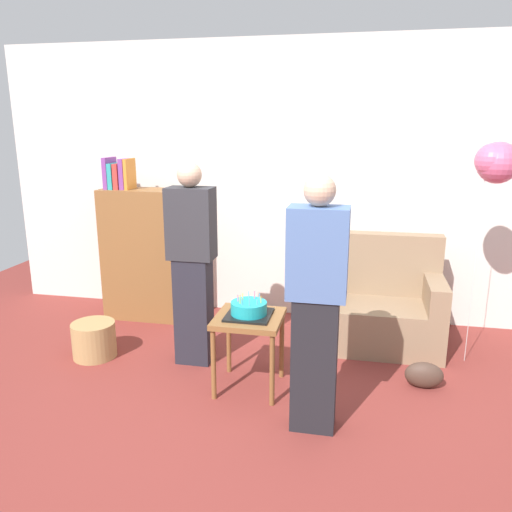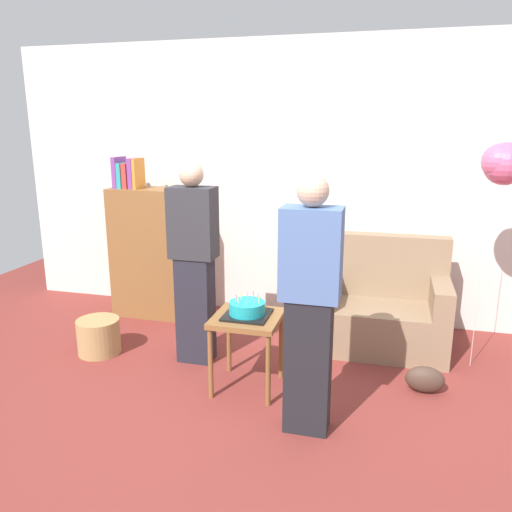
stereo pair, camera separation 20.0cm
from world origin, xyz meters
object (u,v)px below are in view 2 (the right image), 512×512
object	(u,v)px
couch	(382,309)
person_blowing_candles	(194,263)
handbag	(425,379)
side_table	(247,327)
birthday_cake	(247,309)
wicker_basket	(99,336)
balloon_bunch	(503,163)
person_holding_cake	(310,306)
bookshelf	(152,251)

from	to	relation	value
couch	person_blowing_candles	bearing A→B (deg)	-154.98
handbag	side_table	bearing A→B (deg)	-168.31
couch	side_table	xyz separation A→B (m)	(-0.93, -1.03, 0.14)
side_table	person_blowing_candles	bearing A→B (deg)	147.54
birthday_cake	wicker_basket	distance (m)	1.49
couch	birthday_cake	size ratio (longest dim) A/B	3.44
handbag	balloon_bunch	bearing A→B (deg)	50.15
handbag	person_blowing_candles	bearing A→B (deg)	177.56
birthday_cake	person_blowing_candles	size ratio (longest dim) A/B	0.20
balloon_bunch	person_blowing_candles	bearing A→B (deg)	-168.35
handbag	balloon_bunch	size ratio (longest dim) A/B	0.16
person_holding_cake	handbag	world-z (taller)	person_holding_cake
balloon_bunch	birthday_cake	bearing A→B (deg)	-154.96
wicker_basket	couch	bearing A→B (deg)	18.65
wicker_basket	balloon_bunch	bearing A→B (deg)	10.28
side_table	person_blowing_candles	distance (m)	0.72
balloon_bunch	bookshelf	bearing A→B (deg)	172.47
side_table	birthday_cake	distance (m)	0.13
side_table	person_holding_cake	xyz separation A→B (m)	(0.51, -0.40, 0.35)
couch	handbag	xyz separation A→B (m)	(0.34, -0.76, -0.24)
couch	handbag	world-z (taller)	couch
bookshelf	wicker_basket	xyz separation A→B (m)	(-0.05, -0.97, -0.53)
couch	person_blowing_candles	world-z (taller)	person_blowing_candles
couch	balloon_bunch	world-z (taller)	balloon_bunch
birthday_cake	balloon_bunch	size ratio (longest dim) A/B	0.18
wicker_basket	handbag	world-z (taller)	wicker_basket
person_blowing_candles	handbag	distance (m)	1.95
bookshelf	balloon_bunch	size ratio (longest dim) A/B	0.90
birthday_cake	handbag	xyz separation A→B (m)	(1.27, 0.26, -0.52)
person_blowing_candles	handbag	world-z (taller)	person_blowing_candles
side_table	wicker_basket	world-z (taller)	side_table
bookshelf	balloon_bunch	bearing A→B (deg)	-7.53
birthday_cake	bookshelf	bearing A→B (deg)	137.86
couch	side_table	size ratio (longest dim) A/B	1.94
wicker_basket	balloon_bunch	distance (m)	3.50
couch	wicker_basket	size ratio (longest dim) A/B	3.06
couch	wicker_basket	xyz separation A→B (m)	(-2.32, -0.78, -0.19)
person_holding_cake	wicker_basket	size ratio (longest dim) A/B	4.53
person_blowing_candles	handbag	bearing A→B (deg)	-5.34
birthday_cake	wicker_basket	xyz separation A→B (m)	(-1.39, 0.24, -0.47)
person_blowing_candles	wicker_basket	distance (m)	1.10
person_blowing_candles	side_table	bearing A→B (deg)	-35.36
birthday_cake	handbag	distance (m)	1.40
couch	wicker_basket	bearing A→B (deg)	-161.35
person_blowing_candles	balloon_bunch	world-z (taller)	balloon_bunch
person_holding_cake	balloon_bunch	distance (m)	1.89
couch	balloon_bunch	bearing A→B (deg)	-15.39
birthday_cake	handbag	size ratio (longest dim) A/B	1.14
person_blowing_candles	person_holding_cake	bearing A→B (deg)	-38.18
side_table	birthday_cake	bearing A→B (deg)	-34.93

